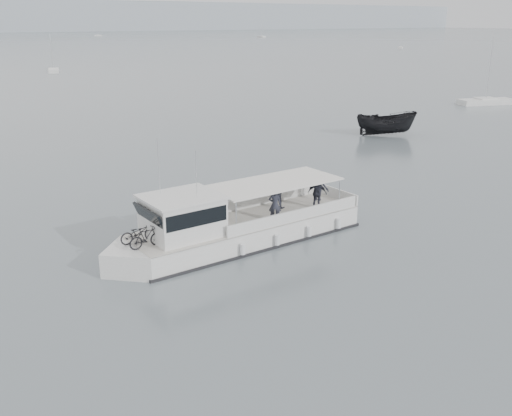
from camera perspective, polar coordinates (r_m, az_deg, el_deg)
ground at (r=27.91m, az=-6.66°, el=-3.48°), size 1400.00×1400.00×0.00m
tour_boat at (r=27.03m, az=-2.90°, el=-2.00°), size 13.48×3.51×5.64m
dark_motorboat at (r=55.10m, az=12.91°, el=8.24°), size 5.99×4.80×2.20m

